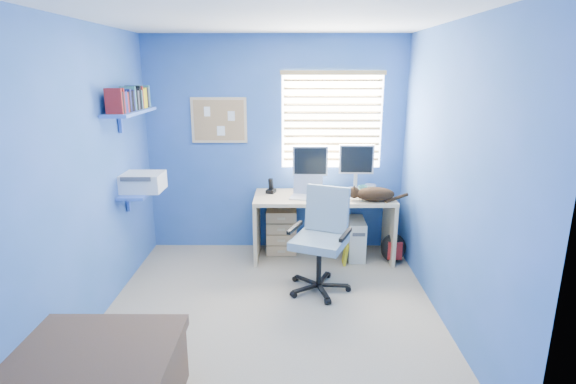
{
  "coord_description": "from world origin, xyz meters",
  "views": [
    {
      "loc": [
        0.17,
        -3.61,
        2.12
      ],
      "look_at": [
        0.15,
        0.65,
        0.95
      ],
      "focal_mm": 28.0,
      "sensor_mm": 36.0,
      "label": 1
    }
  ],
  "objects_px": {
    "desk": "(323,227)",
    "laptop": "(306,188)",
    "tower_pc": "(356,238)",
    "cat": "(375,194)",
    "office_chair": "(321,253)"
  },
  "relations": [
    {
      "from": "cat",
      "to": "office_chair",
      "type": "relative_size",
      "value": 0.42
    },
    {
      "from": "desk",
      "to": "laptop",
      "type": "height_order",
      "value": "laptop"
    },
    {
      "from": "laptop",
      "to": "tower_pc",
      "type": "bearing_deg",
      "value": 22.3
    },
    {
      "from": "office_chair",
      "to": "cat",
      "type": "bearing_deg",
      "value": 43.02
    },
    {
      "from": "cat",
      "to": "office_chair",
      "type": "xyz_separation_m",
      "value": [
        -0.61,
        -0.57,
        -0.44
      ]
    },
    {
      "from": "desk",
      "to": "laptop",
      "type": "bearing_deg",
      "value": -157.59
    },
    {
      "from": "cat",
      "to": "desk",
      "type": "bearing_deg",
      "value": 164.64
    },
    {
      "from": "laptop",
      "to": "cat",
      "type": "xyz_separation_m",
      "value": [
        0.74,
        -0.11,
        -0.03
      ]
    },
    {
      "from": "laptop",
      "to": "tower_pc",
      "type": "relative_size",
      "value": 0.73
    },
    {
      "from": "cat",
      "to": "tower_pc",
      "type": "height_order",
      "value": "cat"
    },
    {
      "from": "laptop",
      "to": "cat",
      "type": "bearing_deg",
      "value": 4.59
    },
    {
      "from": "tower_pc",
      "to": "office_chair",
      "type": "height_order",
      "value": "office_chair"
    },
    {
      "from": "office_chair",
      "to": "laptop",
      "type": "bearing_deg",
      "value": 100.73
    },
    {
      "from": "laptop",
      "to": "office_chair",
      "type": "relative_size",
      "value": 0.33
    },
    {
      "from": "desk",
      "to": "cat",
      "type": "height_order",
      "value": "cat"
    }
  ]
}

